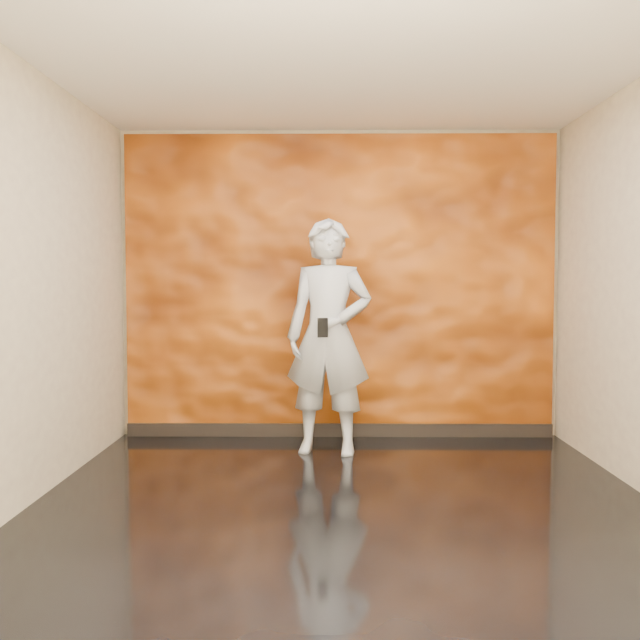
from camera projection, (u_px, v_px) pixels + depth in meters
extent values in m
cube|color=black|center=(344.00, 501.00, 4.62)|extent=(4.00, 4.00, 0.01)
cube|color=tan|center=(339.00, 284.00, 6.55)|extent=(4.00, 0.02, 2.80)
cube|color=tan|center=(358.00, 286.00, 2.55)|extent=(4.00, 0.02, 2.80)
cube|color=tan|center=(33.00, 285.00, 4.57)|extent=(0.02, 4.00, 2.80)
cube|color=white|center=(345.00, 62.00, 4.48)|extent=(4.00, 4.00, 0.01)
cube|color=orange|center=(339.00, 286.00, 6.51)|extent=(3.90, 0.06, 2.75)
cube|color=black|center=(339.00, 430.00, 6.54)|extent=(3.90, 0.04, 0.12)
imported|color=#9399A1|center=(329.00, 336.00, 5.88)|extent=(0.78, 0.58, 1.94)
cube|color=black|center=(323.00, 328.00, 5.61)|extent=(0.08, 0.04, 0.15)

